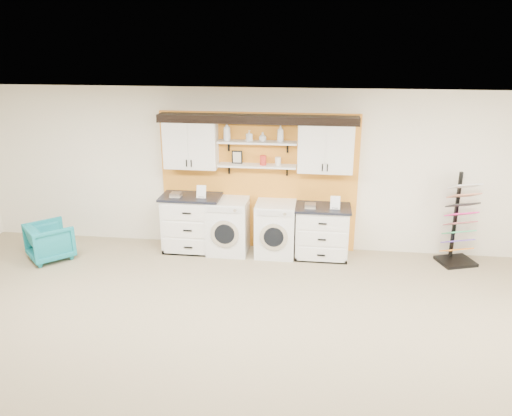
# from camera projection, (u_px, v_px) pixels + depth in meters

# --- Properties ---
(floor) EXTENTS (10.00, 10.00, 0.00)m
(floor) POSITION_uv_depth(u_px,v_px,m) (213.00, 390.00, 5.33)
(floor) COLOR #998767
(floor) RESTS_ON ground
(ceiling) EXTENTS (10.00, 10.00, 0.00)m
(ceiling) POSITION_uv_depth(u_px,v_px,m) (204.00, 129.00, 4.42)
(ceiling) COLOR white
(ceiling) RESTS_ON wall_back
(wall_back) EXTENTS (10.00, 0.00, 10.00)m
(wall_back) POSITION_uv_depth(u_px,v_px,m) (259.00, 170.00, 8.63)
(wall_back) COLOR #EEE4CD
(wall_back) RESTS_ON floor
(accent_panel) EXTENTS (3.40, 0.07, 2.40)m
(accent_panel) POSITION_uv_depth(u_px,v_px,m) (258.00, 182.00, 8.66)
(accent_panel) COLOR orange
(accent_panel) RESTS_ON wall_back
(upper_cabinet_left) EXTENTS (0.90, 0.35, 0.84)m
(upper_cabinet_left) POSITION_uv_depth(u_px,v_px,m) (191.00, 143.00, 8.42)
(upper_cabinet_left) COLOR white
(upper_cabinet_left) RESTS_ON wall_back
(upper_cabinet_right) EXTENTS (0.90, 0.35, 0.84)m
(upper_cabinet_right) POSITION_uv_depth(u_px,v_px,m) (326.00, 147.00, 8.14)
(upper_cabinet_right) COLOR white
(upper_cabinet_right) RESTS_ON wall_back
(shelf_lower) EXTENTS (1.32, 0.28, 0.03)m
(shelf_lower) POSITION_uv_depth(u_px,v_px,m) (257.00, 166.00, 8.40)
(shelf_lower) COLOR white
(shelf_lower) RESTS_ON wall_back
(shelf_upper) EXTENTS (1.32, 0.28, 0.03)m
(shelf_upper) POSITION_uv_depth(u_px,v_px,m) (257.00, 142.00, 8.27)
(shelf_upper) COLOR white
(shelf_upper) RESTS_ON wall_back
(crown_molding) EXTENTS (3.30, 0.41, 0.13)m
(crown_molding) POSITION_uv_depth(u_px,v_px,m) (257.00, 118.00, 8.15)
(crown_molding) COLOR black
(crown_molding) RESTS_ON wall_back
(picture_frame) EXTENTS (0.18, 0.02, 0.22)m
(picture_frame) POSITION_uv_depth(u_px,v_px,m) (237.00, 157.00, 8.45)
(picture_frame) COLOR black
(picture_frame) RESTS_ON shelf_lower
(canister_red) EXTENTS (0.11, 0.11, 0.16)m
(canister_red) POSITION_uv_depth(u_px,v_px,m) (263.00, 160.00, 8.36)
(canister_red) COLOR red
(canister_red) RESTS_ON shelf_lower
(canister_cream) EXTENTS (0.10, 0.10, 0.14)m
(canister_cream) POSITION_uv_depth(u_px,v_px,m) (278.00, 161.00, 8.33)
(canister_cream) COLOR silver
(canister_cream) RESTS_ON shelf_lower
(base_cabinet_left) EXTENTS (1.03, 0.66, 1.01)m
(base_cabinet_left) POSITION_uv_depth(u_px,v_px,m) (192.00, 223.00, 8.72)
(base_cabinet_left) COLOR white
(base_cabinet_left) RESTS_ON floor
(base_cabinet_right) EXTENTS (0.93, 0.66, 0.91)m
(base_cabinet_right) POSITION_uv_depth(u_px,v_px,m) (322.00, 232.00, 8.46)
(base_cabinet_right) COLOR white
(base_cabinet_right) RESTS_ON floor
(washer) EXTENTS (0.68, 0.71, 0.96)m
(washer) POSITION_uv_depth(u_px,v_px,m) (228.00, 226.00, 8.65)
(washer) COLOR white
(washer) RESTS_ON floor
(dryer) EXTENTS (0.67, 0.71, 0.93)m
(dryer) POSITION_uv_depth(u_px,v_px,m) (276.00, 229.00, 8.55)
(dryer) COLOR white
(dryer) RESTS_ON floor
(sample_rack) EXTENTS (0.68, 0.62, 1.53)m
(sample_rack) POSITION_uv_depth(u_px,v_px,m) (458.00, 235.00, 8.21)
(sample_rack) COLOR black
(sample_rack) RESTS_ON floor
(armchair) EXTENTS (0.95, 0.95, 0.62)m
(armchair) POSITION_uv_depth(u_px,v_px,m) (50.00, 241.00, 8.43)
(armchair) COLOR #127A87
(armchair) RESTS_ON floor
(soap_bottle_a) EXTENTS (0.14, 0.14, 0.31)m
(soap_bottle_a) POSITION_uv_depth(u_px,v_px,m) (227.00, 131.00, 8.28)
(soap_bottle_a) COLOR silver
(soap_bottle_a) RESTS_ON shelf_upper
(soap_bottle_b) EXTENTS (0.12, 0.12, 0.18)m
(soap_bottle_b) POSITION_uv_depth(u_px,v_px,m) (249.00, 136.00, 8.25)
(soap_bottle_b) COLOR silver
(soap_bottle_b) RESTS_ON shelf_upper
(soap_bottle_c) EXTENTS (0.16, 0.16, 0.16)m
(soap_bottle_c) POSITION_uv_depth(u_px,v_px,m) (263.00, 137.00, 8.23)
(soap_bottle_c) COLOR silver
(soap_bottle_c) RESTS_ON shelf_upper
(soap_bottle_d) EXTENTS (0.13, 0.13, 0.29)m
(soap_bottle_d) POSITION_uv_depth(u_px,v_px,m) (280.00, 133.00, 8.17)
(soap_bottle_d) COLOR silver
(soap_bottle_d) RESTS_ON shelf_upper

